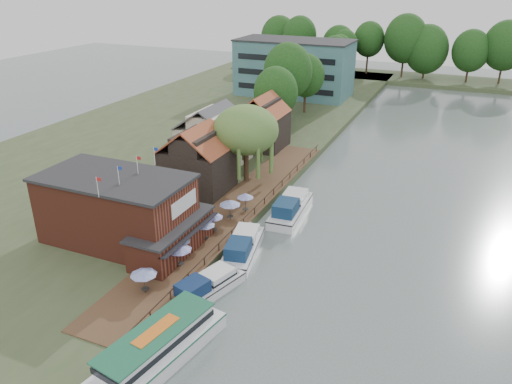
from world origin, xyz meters
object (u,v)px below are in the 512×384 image
at_px(umbrella_3, 205,231).
at_px(cruiser_1, 243,244).
at_px(umbrella_4, 214,223).
at_px(cruiser_2, 291,205).
at_px(swan, 169,322).
at_px(umbrella_0, 144,281).
at_px(cruiser_0, 207,284).
at_px(umbrella_6, 245,202).
at_px(umbrella_5, 230,210).
at_px(pub, 133,212).
at_px(tour_boat, 151,351).
at_px(umbrella_2, 180,247).
at_px(cottage_b, 214,134).
at_px(cottage_a, 197,158).
at_px(cottage_c, 263,121).
at_px(willow, 246,144).
at_px(hotel_block, 294,68).
at_px(umbrella_1, 180,256).

relative_size(umbrella_3, cruiser_1, 0.23).
xyz_separation_m(umbrella_4, cruiser_2, (5.46, 9.32, -0.95)).
height_order(cruiser_2, swan, cruiser_2).
distance_m(umbrella_4, cruiser_1, 4.35).
xyz_separation_m(umbrella_0, cruiser_0, (4.36, 3.23, -1.19)).
bearing_deg(cruiser_1, umbrella_6, 101.06).
height_order(umbrella_6, cruiser_0, umbrella_6).
bearing_deg(umbrella_5, pub, -127.23).
height_order(umbrella_4, umbrella_6, same).
relative_size(umbrella_0, umbrella_4, 1.01).
relative_size(pub, tour_boat, 1.46).
bearing_deg(tour_boat, umbrella_2, 122.27).
bearing_deg(cruiser_2, umbrella_4, -124.21).
distance_m(tour_boat, swan, 5.14).
bearing_deg(swan, umbrella_3, 104.28).
distance_m(cottage_b, umbrella_0, 33.65).
distance_m(pub, cottage_a, 15.05).
distance_m(cruiser_1, swan, 12.71).
distance_m(cottage_c, umbrella_0, 41.52).
relative_size(umbrella_4, cruiser_0, 0.26).
height_order(willow, cruiser_0, willow).
height_order(cottage_b, umbrella_4, cottage_b).
relative_size(cottage_a, umbrella_3, 3.62).
height_order(umbrella_2, tour_boat, umbrella_2).
xyz_separation_m(umbrella_5, cruiser_2, (5.23, 5.79, -0.95)).
height_order(umbrella_3, cruiser_2, umbrella_3).
xyz_separation_m(willow, umbrella_5, (3.14, -11.26, -3.93)).
bearing_deg(cottage_a, tour_boat, -66.93).
height_order(umbrella_2, umbrella_6, same).
distance_m(hotel_block, cruiser_0, 77.21).
relative_size(umbrella_2, umbrella_4, 1.00).
bearing_deg(cottage_b, umbrella_2, -68.97).
distance_m(hotel_block, tour_boat, 86.71).
relative_size(umbrella_3, cruiser_2, 0.22).
relative_size(umbrella_1, umbrella_5, 1.00).
relative_size(umbrella_1, cruiser_0, 0.27).
bearing_deg(umbrella_4, cottage_b, 117.76).
distance_m(pub, swan, 13.61).
xyz_separation_m(umbrella_1, umbrella_6, (0.75, 13.33, 0.00)).
xyz_separation_m(cottage_b, umbrella_2, (9.87, -25.66, -2.96)).
xyz_separation_m(hotel_block, tour_boat, (19.09, -84.39, -5.65)).
relative_size(pub, cottage_b, 2.08).
relative_size(umbrella_3, umbrella_5, 0.97).
height_order(pub, cruiser_1, pub).
relative_size(umbrella_0, umbrella_5, 0.98).
bearing_deg(tour_boat, umbrella_5, 111.33).
bearing_deg(cottage_a, hotel_block, 97.13).
bearing_deg(umbrella_2, hotel_block, 100.95).
bearing_deg(willow, tour_boat, -77.19).
xyz_separation_m(hotel_block, umbrella_0, (14.06, -77.97, -4.86)).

